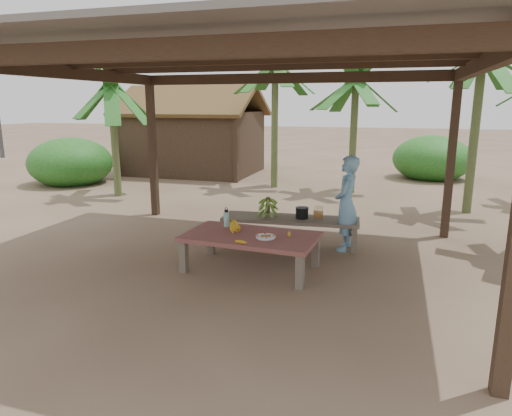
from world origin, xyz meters
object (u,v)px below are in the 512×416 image
(ripe_banana_bunch, at_px, (231,225))
(water_flask, at_px, (226,219))
(cooking_pot, at_px, (302,213))
(bench, at_px, (290,221))
(woman, at_px, (346,204))
(work_table, at_px, (251,239))
(plate, at_px, (266,237))

(ripe_banana_bunch, bearing_deg, water_flask, 125.29)
(water_flask, xyz_separation_m, cooking_pot, (0.92, 0.99, -0.08))
(bench, xyz_separation_m, woman, (0.89, -0.01, 0.35))
(ripe_banana_bunch, distance_m, woman, 1.89)
(woman, bearing_deg, cooking_pot, -87.76)
(work_table, distance_m, ripe_banana_bunch, 0.38)
(ripe_banana_bunch, height_order, woman, woman)
(ripe_banana_bunch, bearing_deg, woman, 38.05)
(bench, relative_size, cooking_pot, 11.10)
(work_table, bearing_deg, water_flask, 150.55)
(bench, distance_m, cooking_pot, 0.24)
(plate, bearing_deg, ripe_banana_bunch, 159.32)
(water_flask, bearing_deg, plate, -29.86)
(bench, height_order, water_flask, water_flask)
(work_table, distance_m, bench, 1.32)
(ripe_banana_bunch, distance_m, water_flask, 0.24)
(bench, height_order, cooking_pot, cooking_pot)
(water_flask, distance_m, cooking_pot, 1.36)
(ripe_banana_bunch, xyz_separation_m, cooking_pot, (0.79, 1.19, -0.04))
(work_table, xyz_separation_m, cooking_pot, (0.46, 1.30, 0.10))
(ripe_banana_bunch, bearing_deg, cooking_pot, 56.35)
(water_flask, bearing_deg, work_table, -33.28)
(bench, xyz_separation_m, cooking_pot, (0.19, 0.01, 0.14))
(work_table, xyz_separation_m, bench, (0.27, 1.29, -0.04))
(work_table, xyz_separation_m, ripe_banana_bunch, (-0.33, 0.12, 0.15))
(bench, xyz_separation_m, water_flask, (-0.74, -0.98, 0.23))
(work_table, relative_size, plate, 7.00)
(work_table, height_order, water_flask, water_flask)
(bench, bearing_deg, woman, -5.20)
(plate, bearing_deg, cooking_pot, 81.39)
(cooking_pot, bearing_deg, plate, -98.61)
(woman, bearing_deg, work_table, -37.93)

